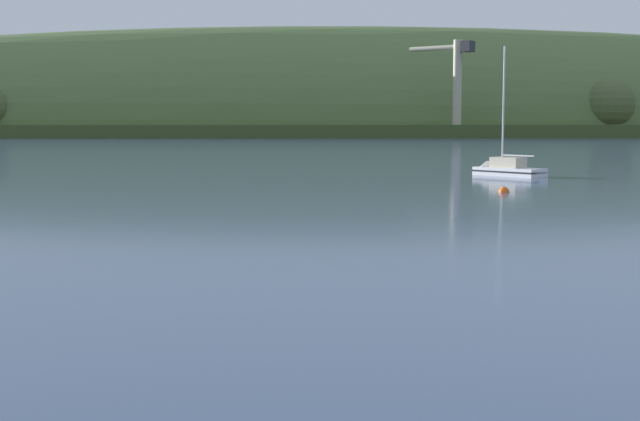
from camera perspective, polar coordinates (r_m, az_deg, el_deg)
The scene contains 4 objects.
far_shoreline_hill at distance 248.57m, azimuth 1.73°, elevation 4.99°, with size 585.42×115.73×60.72m.
dockside_crane at distance 211.51m, azimuth 8.87°, elevation 7.86°, with size 14.91×11.65×23.09m.
sailboat_midwater_white at distance 68.96m, azimuth 11.82°, elevation 2.45°, with size 5.75×6.00×10.86m.
mooring_buoy_foreground at distance 53.10m, azimuth 11.94°, elevation 1.17°, with size 0.65×0.65×0.73m.
Camera 1 is at (-7.12, 0.31, 4.32)m, focal length 48.94 mm.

